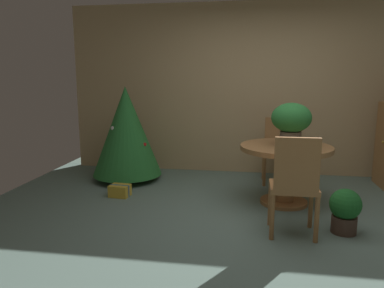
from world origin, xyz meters
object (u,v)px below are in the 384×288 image
Objects in this scene: wooden_chair_near at (295,181)px; wooden_chair_far at (280,146)px; gift_box_gold at (120,191)px; holiday_tree at (126,131)px; potted_plant at (345,210)px; flower_vase at (291,120)px; round_dining_table at (285,163)px.

wooden_chair_far is at bearing 90.00° from wooden_chair_near.
wooden_chair_near reaches higher than gift_box_gold.
holiday_tree reaches higher than wooden_chair_far.
wooden_chair_far is at bearing 106.61° from potted_plant.
holiday_tree is 1.02m from gift_box_gold.
potted_plant is (0.46, -0.76, -0.77)m from flower_vase.
flower_vase is 1.18m from potted_plant.
gift_box_gold is at bearing 156.59° from wooden_chair_near.
gift_box_gold is (-2.07, -0.05, -0.93)m from flower_vase.
potted_plant reaches higher than gift_box_gold.
flower_vase is 0.54× the size of wooden_chair_far.
potted_plant is (2.69, -1.47, -0.49)m from holiday_tree.
flower_vase reaches higher than wooden_chair_far.
flower_vase is 2.27m from gift_box_gold.
wooden_chair_far is 1.79m from potted_plant.
round_dining_table is at bearing 168.62° from flower_vase.
flower_vase is at bearing 121.32° from potted_plant.
potted_plant is at bearing -73.39° from wooden_chair_far.
potted_plant is (0.51, -1.70, -0.29)m from wooden_chair_far.
flower_vase is at bearing 1.49° from gift_box_gold.
wooden_chair_far is 2.21m from holiday_tree.
round_dining_table is 0.96m from potted_plant.
round_dining_table is 2.42× the size of potted_plant.
wooden_chair_near is 2.74m from holiday_tree.
wooden_chair_near is (-0.04, -0.93, -0.46)m from flower_vase.
holiday_tree is 3.11m from potted_plant.
gift_box_gold is (0.16, -0.76, -0.65)m from holiday_tree.
holiday_tree reaches higher than potted_plant.
holiday_tree is at bearing 162.31° from flower_vase.
wooden_chair_far is at bearing 90.00° from round_dining_table.
holiday_tree reaches higher than wooden_chair_near.
flower_vase reaches higher than wooden_chair_near.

